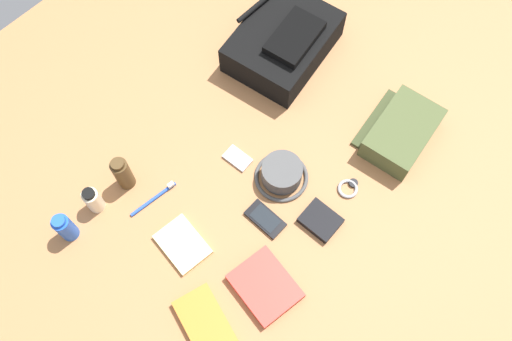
# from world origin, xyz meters

# --- Properties ---
(ground_plane) EXTENTS (2.64, 2.02, 0.02)m
(ground_plane) POSITION_xyz_m (0.00, 0.00, -0.01)
(ground_plane) COLOR #A06A40
(ground_plane) RESTS_ON ground
(backpack) EXTENTS (0.39, 0.33, 0.14)m
(backpack) POSITION_xyz_m (0.38, 0.25, 0.06)
(backpack) COLOR black
(backpack) RESTS_ON ground_plane
(toiletry_pouch) EXTENTS (0.27, 0.24, 0.09)m
(toiletry_pouch) POSITION_xyz_m (0.41, -0.23, 0.04)
(toiletry_pouch) COLOR #47512D
(toiletry_pouch) RESTS_ON ground_plane
(bucket_hat) EXTENTS (0.17, 0.17, 0.07)m
(bucket_hat) POSITION_xyz_m (0.05, -0.06, 0.03)
(bucket_hat) COLOR #4B4B4B
(bucket_hat) RESTS_ON ground_plane
(deodorant_spray) EXTENTS (0.05, 0.05, 0.12)m
(deodorant_spray) POSITION_xyz_m (-0.51, 0.26, 0.06)
(deodorant_spray) COLOR blue
(deodorant_spray) RESTS_ON ground_plane
(lotion_bottle) EXTENTS (0.05, 0.05, 0.11)m
(lotion_bottle) POSITION_xyz_m (-0.40, 0.27, 0.05)
(lotion_bottle) COLOR beige
(lotion_bottle) RESTS_ON ground_plane
(cologne_bottle) EXTENTS (0.05, 0.05, 0.15)m
(cologne_bottle) POSITION_xyz_m (-0.29, 0.27, 0.07)
(cologne_bottle) COLOR #473319
(cologne_bottle) RESTS_ON ground_plane
(paperback_novel) EXTENTS (0.16, 0.22, 0.03)m
(paperback_novel) POSITION_xyz_m (-0.42, -0.21, 0.01)
(paperback_novel) COLOR orange
(paperback_novel) RESTS_ON ground_plane
(travel_guidebook) EXTENTS (0.17, 0.20, 0.03)m
(travel_guidebook) POSITION_xyz_m (-0.23, -0.26, 0.01)
(travel_guidebook) COLOR red
(travel_guidebook) RESTS_ON ground_plane
(cell_phone) EXTENTS (0.06, 0.12, 0.01)m
(cell_phone) POSITION_xyz_m (-0.08, -0.12, 0.01)
(cell_phone) COLOR black
(cell_phone) RESTS_ON ground_plane
(media_player) EXTENTS (0.06, 0.09, 0.01)m
(media_player) POSITION_xyz_m (0.00, 0.08, 0.01)
(media_player) COLOR #B7B7BC
(media_player) RESTS_ON ground_plane
(wristwatch) EXTENTS (0.07, 0.06, 0.01)m
(wristwatch) POSITION_xyz_m (0.17, -0.23, 0.01)
(wristwatch) COLOR #99999E
(wristwatch) RESTS_ON ground_plane
(toothbrush) EXTENTS (0.16, 0.03, 0.02)m
(toothbrush) POSITION_xyz_m (-0.26, 0.17, 0.01)
(toothbrush) COLOR blue
(toothbrush) RESTS_ON ground_plane
(wallet) EXTENTS (0.10, 0.12, 0.02)m
(wallet) POSITION_xyz_m (0.03, -0.24, 0.01)
(wallet) COLOR black
(wallet) RESTS_ON ground_plane
(notepad) EXTENTS (0.13, 0.16, 0.02)m
(notepad) POSITION_xyz_m (-0.31, -0.00, 0.01)
(notepad) COLOR beige
(notepad) RESTS_ON ground_plane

